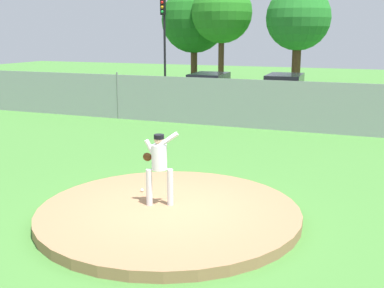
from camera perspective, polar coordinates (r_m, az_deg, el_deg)
ground_plane at (r=15.51m, az=6.38°, el=-1.01°), size 80.00×80.00×0.00m
asphalt_strip at (r=23.67m, az=11.85°, el=3.67°), size 44.00×7.00×0.01m
pitchers_mound at (r=10.07m, az=-2.77°, el=-8.18°), size 5.44×5.44×0.21m
pitcher_youth at (r=9.94m, az=-3.96°, el=-2.13°), size 0.82×0.32×1.60m
baseball at (r=11.06m, az=-5.96°, el=-5.48°), size 0.07×0.07×0.07m
chainlink_fence at (r=19.15m, az=9.64°, el=4.56°), size 35.05×0.07×2.06m
parked_car_champagne at (r=24.10m, az=10.89°, el=5.91°), size 2.01×4.66×1.79m
parked_car_white at (r=24.58m, az=2.02°, el=6.25°), size 2.04×4.51×1.77m
traffic_cone_orange at (r=25.49m, az=-10.74°, el=4.96°), size 0.40×0.40×0.55m
traffic_light_near at (r=30.22m, az=-3.35°, el=13.22°), size 0.28×0.46×5.72m
tree_broad_right at (r=34.46m, az=0.24°, el=14.50°), size 4.54×4.54×6.90m
tree_broad_left at (r=32.22m, az=3.55°, el=15.30°), size 3.95×3.95×7.02m
tree_bushy_near at (r=31.03m, az=12.53°, el=14.34°), size 3.95×3.95×6.63m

